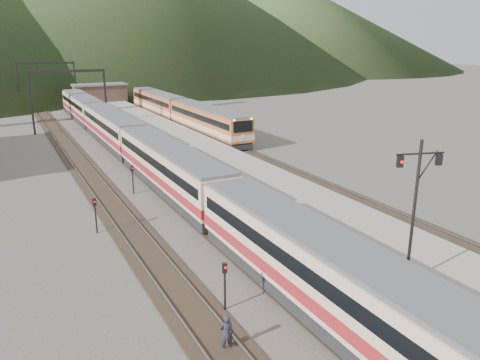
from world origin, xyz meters
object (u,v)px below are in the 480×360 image
signal_mast (415,198)px  worker (227,333)px  second_train (180,112)px  main_train (136,144)px

signal_mast → worker: signal_mast is taller
worker → signal_mast: bearing=-168.7°
second_train → worker: bearing=-108.6°
main_train → second_train: size_ratio=2.07×
main_train → worker: main_train is taller
second_train → worker: 51.13m
signal_mast → second_train: bearing=81.4°
second_train → signal_mast: bearing=-98.6°
signal_mast → worker: 9.83m
second_train → main_train: bearing=-121.7°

